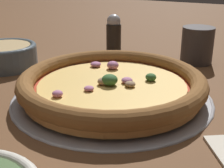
# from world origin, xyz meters

# --- Properties ---
(ground_plane) EXTENTS (3.00, 3.00, 0.00)m
(ground_plane) POSITION_xyz_m (0.00, 0.00, 0.00)
(ground_plane) COLOR brown
(pizza_tray) EXTENTS (0.36, 0.36, 0.01)m
(pizza_tray) POSITION_xyz_m (0.00, 0.00, 0.00)
(pizza_tray) COLOR #9E9EA3
(pizza_tray) RESTS_ON ground_plane
(pizza) EXTENTS (0.34, 0.34, 0.04)m
(pizza) POSITION_xyz_m (0.00, -0.00, 0.03)
(pizza) COLOR #BC7F42
(pizza) RESTS_ON pizza_tray
(bowl_near) EXTENTS (0.14, 0.14, 0.05)m
(bowl_near) POSITION_xyz_m (0.30, -0.05, 0.03)
(bowl_near) COLOR slate
(bowl_near) RESTS_ON ground_plane
(drinking_cup) EXTENTS (0.08, 0.08, 0.09)m
(drinking_cup) POSITION_xyz_m (-0.09, -0.28, 0.04)
(drinking_cup) COLOR #383333
(drinking_cup) RESTS_ON ground_plane
(pepper_shaker) EXTENTS (0.04, 0.04, 0.10)m
(pepper_shaker) POSITION_xyz_m (0.13, -0.27, 0.05)
(pepper_shaker) COLOR black
(pepper_shaker) RESTS_ON ground_plane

